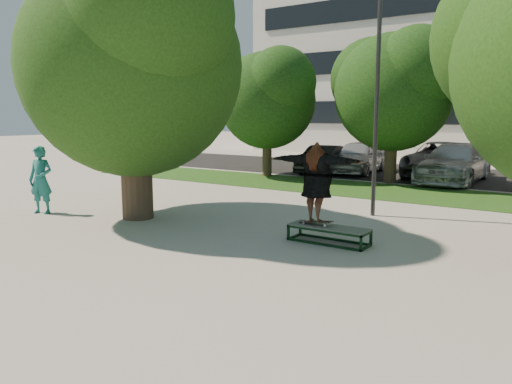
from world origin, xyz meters
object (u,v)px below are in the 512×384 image
Objects in this scene: grind_box at (329,235)px; car_grey at (440,160)px; lamppost at (377,102)px; bystander at (41,180)px; car_silver_b at (454,163)px; tree_left at (133,54)px; car_silver_a at (359,157)px; car_dark at (323,160)px.

grind_box is 0.31× the size of car_grey.
lamppost reaches higher than grind_box.
bystander reaches higher than car_silver_b.
bystander is at bearing -156.47° from tree_left.
bystander is at bearing -108.33° from car_silver_a.
bystander is at bearing -105.32° from car_dark.
grind_box is 0.38× the size of car_silver_a.
tree_left is 3.66× the size of bystander.
tree_left is 1.75× the size of car_dark.
bystander is 0.35× the size of car_silver_b.
tree_left is 6.70m from lamppost.
car_silver_a is at bearing 53.67° from bystander.
tree_left is 7.06m from grind_box.
lamppost is 10.64m from car_dark.
grind_box is at bearing -84.43° from lamppost.
car_silver_a is at bearing 115.19° from lamppost.
car_grey reaches higher than car_dark.
tree_left is 14.23m from car_silver_b.
car_silver_b is at bearing 89.09° from lamppost.
car_silver_a is 1.16× the size of car_dark.
car_silver_a reaches higher than car_silver_b.
car_dark is 6.04m from car_silver_b.
car_silver_a is 0.86× the size of car_silver_b.
car_silver_a is at bearing -173.74° from car_grey.
tree_left reaches higher than grind_box.
tree_left is 12.97m from car_dark.
car_silver_b is (5.43, 12.64, -3.62)m from tree_left.
bystander reaches higher than car_dark.
tree_left is at bearing -111.19° from car_grey.
tree_left reaches higher than bystander.
bystander is 15.06m from car_silver_a.
lamppost is 1.11× the size of car_silver_b.
bystander is (-2.71, -1.18, -3.45)m from tree_left.
bystander is 0.41× the size of car_silver_a.
car_silver_a is (3.50, 14.65, -0.17)m from bystander.
grind_box is (0.34, -3.48, -2.96)m from lamppost.
lamppost reaches higher than car_silver_a.
car_silver_a is at bearing 110.35° from grind_box.
car_dark is 5.38m from car_grey.
car_silver_a is 4.71m from car_silver_b.
tree_left is at bearing -93.73° from car_dark.
bystander is 0.34× the size of car_grey.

